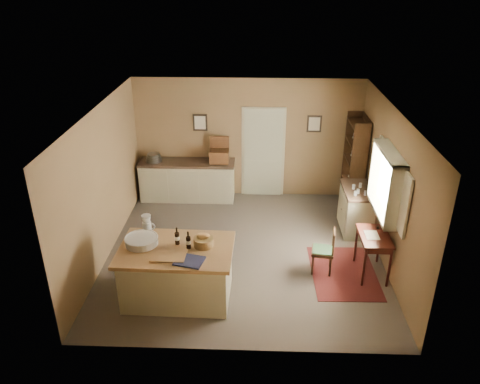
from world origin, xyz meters
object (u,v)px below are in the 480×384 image
object	(u,v)px
writing_desk	(374,241)
right_cabinet	(356,209)
desk_chair	(323,251)
work_island	(177,271)
sideboard	(188,179)
shelving_unit	(357,163)

from	to	relation	value
writing_desk	right_cabinet	world-z (taller)	right_cabinet
desk_chair	right_cabinet	distance (m)	1.69
work_island	right_cabinet	bearing A→B (deg)	36.54
sideboard	right_cabinet	bearing A→B (deg)	-19.96
writing_desk	work_island	bearing A→B (deg)	-167.09
writing_desk	desk_chair	xyz separation A→B (m)	(-0.84, 0.05, -0.26)
work_island	sideboard	distance (m)	3.56
right_cabinet	shelving_unit	size ratio (longest dim) A/B	0.50
writing_desk	desk_chair	size ratio (longest dim) A/B	1.02
desk_chair	work_island	bearing A→B (deg)	-153.09
right_cabinet	shelving_unit	world-z (taller)	shelving_unit
right_cabinet	shelving_unit	bearing A→B (deg)	81.96
work_island	shelving_unit	distance (m)	4.78
sideboard	desk_chair	size ratio (longest dim) A/B	2.67
writing_desk	shelving_unit	size ratio (longest dim) A/B	0.40
writing_desk	desk_chair	distance (m)	0.88
writing_desk	right_cabinet	distance (m)	1.53
sideboard	writing_desk	xyz separation A→B (m)	(3.54, -2.80, 0.18)
sideboard	shelving_unit	bearing A→B (deg)	-3.10
work_island	writing_desk	world-z (taller)	work_island
sideboard	desk_chair	world-z (taller)	sideboard
work_island	shelving_unit	bearing A→B (deg)	46.25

